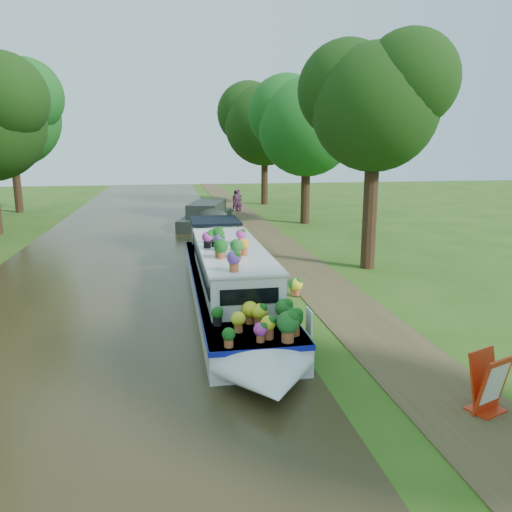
{
  "coord_description": "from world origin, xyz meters",
  "views": [
    {
      "loc": [
        -4.04,
        -15.55,
        4.82
      ],
      "look_at": [
        -1.28,
        0.16,
        1.3
      ],
      "focal_mm": 35.0,
      "sensor_mm": 36.0,
      "label": 1
    }
  ],
  "objects_px": {
    "pedestrian_dark": "(237,201)",
    "pedestrian_pink": "(238,202)",
    "second_boat": "(207,217)",
    "plant_boat": "(231,280)",
    "sandwich_board": "(489,386)"
  },
  "relations": [
    {
      "from": "pedestrian_pink",
      "to": "plant_boat",
      "type": "bearing_deg",
      "value": -77.38
    },
    {
      "from": "second_boat",
      "to": "pedestrian_pink",
      "type": "bearing_deg",
      "value": 78.4
    },
    {
      "from": "plant_boat",
      "to": "pedestrian_dark",
      "type": "xyz_separation_m",
      "value": [
        3.24,
        22.46,
        -0.04
      ]
    },
    {
      "from": "pedestrian_dark",
      "to": "second_boat",
      "type": "bearing_deg",
      "value": -111.69
    },
    {
      "from": "second_boat",
      "to": "pedestrian_dark",
      "type": "xyz_separation_m",
      "value": [
        2.74,
        6.68,
        0.21
      ]
    },
    {
      "from": "second_boat",
      "to": "pedestrian_dark",
      "type": "height_order",
      "value": "pedestrian_dark"
    },
    {
      "from": "pedestrian_pink",
      "to": "pedestrian_dark",
      "type": "relative_size",
      "value": 1.13
    },
    {
      "from": "plant_boat",
      "to": "pedestrian_pink",
      "type": "distance_m",
      "value": 21.21
    },
    {
      "from": "pedestrian_pink",
      "to": "second_boat",
      "type": "bearing_deg",
      "value": -95.89
    },
    {
      "from": "sandwich_board",
      "to": "pedestrian_pink",
      "type": "xyz_separation_m",
      "value": [
        -0.71,
        27.97,
        0.39
      ]
    },
    {
      "from": "pedestrian_dark",
      "to": "pedestrian_pink",
      "type": "bearing_deg",
      "value": -92.83
    },
    {
      "from": "sandwich_board",
      "to": "pedestrian_pink",
      "type": "distance_m",
      "value": 27.98
    },
    {
      "from": "plant_boat",
      "to": "sandwich_board",
      "type": "bearing_deg",
      "value": -61.12
    },
    {
      "from": "sandwich_board",
      "to": "pedestrian_dark",
      "type": "distance_m",
      "value": 29.47
    },
    {
      "from": "second_boat",
      "to": "pedestrian_dark",
      "type": "bearing_deg",
      "value": 83.15
    }
  ]
}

